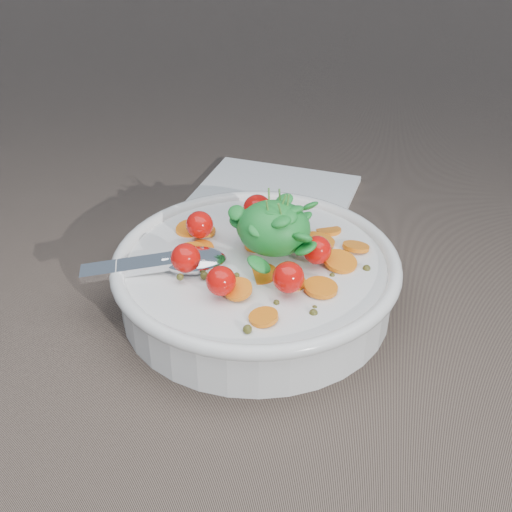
# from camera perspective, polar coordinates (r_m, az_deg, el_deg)

# --- Properties ---
(ground) EXTENTS (6.00, 6.00, 0.00)m
(ground) POSITION_cam_1_polar(r_m,az_deg,el_deg) (0.59, -2.67, -4.79)
(ground) COLOR brown
(ground) RESTS_ON ground
(bowl) EXTENTS (0.28, 0.26, 0.11)m
(bowl) POSITION_cam_1_polar(r_m,az_deg,el_deg) (0.58, 0.00, -1.82)
(bowl) COLOR silver
(bowl) RESTS_ON ground
(napkin) EXTENTS (0.20, 0.18, 0.01)m
(napkin) POSITION_cam_1_polar(r_m,az_deg,el_deg) (0.77, 1.50, 5.36)
(napkin) COLOR white
(napkin) RESTS_ON ground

